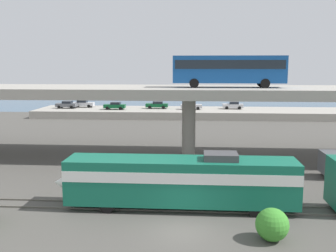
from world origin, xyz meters
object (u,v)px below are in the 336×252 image
(parked_car_2, at_px, (83,104))
(parked_car_0, at_px, (233,105))
(transit_bus_on_overpass, at_px, (229,68))
(parked_car_5, at_px, (67,105))
(train_locomotive, at_px, (169,179))
(parked_car_4, at_px, (191,106))
(parked_car_1, at_px, (115,106))
(parked_car_3, at_px, (157,105))

(parked_car_2, bearing_deg, parked_car_0, -1.80)
(transit_bus_on_overpass, distance_m, parked_car_5, 47.02)
(train_locomotive, relative_size, parked_car_5, 4.24)
(transit_bus_on_overpass, distance_m, parked_car_4, 36.22)
(parked_car_1, relative_size, parked_car_5, 1.03)
(train_locomotive, bearing_deg, parked_car_0, -100.22)
(parked_car_4, relative_size, parked_car_5, 1.02)
(parked_car_2, relative_size, parked_car_5, 1.06)
(transit_bus_on_overpass, xyz_separation_m, parked_car_5, (-30.04, 35.34, -7.74))
(parked_car_0, relative_size, parked_car_1, 0.95)
(train_locomotive, height_order, parked_car_1, train_locomotive)
(parked_car_4, xyz_separation_m, parked_car_5, (-25.61, 0.23, -0.00))
(transit_bus_on_overpass, bearing_deg, parked_car_4, -82.82)
(parked_car_1, distance_m, parked_car_3, 8.58)
(parked_car_0, bearing_deg, transit_bus_on_overpass, 83.67)
(parked_car_4, bearing_deg, parked_car_3, 171.48)
(parked_car_2, height_order, parked_car_3, same)
(transit_bus_on_overpass, height_order, parked_car_1, transit_bus_on_overpass)
(transit_bus_on_overpass, xyz_separation_m, parked_car_1, (-19.66, 33.88, -7.74))
(train_locomotive, distance_m, parked_car_1, 51.55)
(parked_car_1, height_order, parked_car_3, same)
(parked_car_1, bearing_deg, parked_car_3, -164.67)
(transit_bus_on_overpass, distance_m, parked_car_2, 46.91)
(train_locomotive, xyz_separation_m, parked_car_0, (9.40, 52.12, 0.05))
(train_locomotive, distance_m, parked_car_3, 52.14)
(parked_car_5, bearing_deg, transit_bus_on_overpass, 130.36)
(parked_car_4, distance_m, parked_car_5, 25.61)
(parked_car_2, bearing_deg, train_locomotive, -67.65)
(parked_car_0, relative_size, parked_car_3, 0.90)
(transit_bus_on_overpass, bearing_deg, parked_car_2, -54.04)
(parked_car_0, bearing_deg, parked_car_5, 1.90)
(parked_car_2, bearing_deg, parked_car_3, -4.71)
(parked_car_1, bearing_deg, transit_bus_on_overpass, 120.13)
(transit_bus_on_overpass, height_order, parked_car_2, transit_bus_on_overpass)
(parked_car_2, bearing_deg, parked_car_5, -143.63)
(parked_car_2, distance_m, parked_car_4, 22.87)
(parked_car_0, bearing_deg, parked_car_3, 1.20)
(transit_bus_on_overpass, xyz_separation_m, parked_car_3, (-11.39, 36.15, -7.74))
(transit_bus_on_overpass, relative_size, parked_car_0, 2.95)
(train_locomotive, xyz_separation_m, parked_car_3, (-6.04, 51.79, 0.05))
(transit_bus_on_overpass, bearing_deg, parked_car_0, -96.33)
(train_locomotive, xyz_separation_m, transit_bus_on_overpass, (5.35, 15.64, 7.79))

